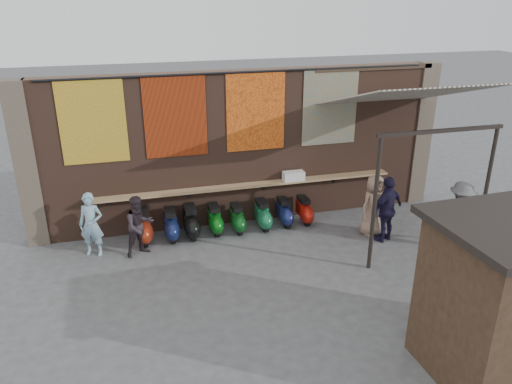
{
  "coord_description": "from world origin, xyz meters",
  "views": [
    {
      "loc": [
        -2.94,
        -9.36,
        5.84
      ],
      "look_at": [
        -0.04,
        1.2,
        1.37
      ],
      "focal_mm": 35.0,
      "sensor_mm": 36.0,
      "label": 1
    }
  ],
  "objects_px": {
    "shelf_box": "(294,176)",
    "scooter_stool_7": "(304,210)",
    "scooter_stool_4": "(237,219)",
    "shopper_tan": "(373,205)",
    "market_stall": "(512,302)",
    "diner_right": "(139,226)",
    "scooter_stool_2": "(191,222)",
    "scooter_stool_6": "(284,212)",
    "scooter_stool_0": "(144,227)",
    "scooter_stool_3": "(215,220)",
    "shopper_grey": "(460,215)",
    "scooter_stool_5": "(263,215)",
    "scooter_stool_1": "(171,225)",
    "diner_left": "(91,225)",
    "shopper_navy": "(387,209)"
  },
  "relations": [
    {
      "from": "shelf_box",
      "to": "scooter_stool_7",
      "type": "height_order",
      "value": "shelf_box"
    },
    {
      "from": "scooter_stool_0",
      "to": "scooter_stool_3",
      "type": "bearing_deg",
      "value": 1.25
    },
    {
      "from": "scooter_stool_6",
      "to": "shopper_grey",
      "type": "distance_m",
      "value": 4.32
    },
    {
      "from": "scooter_stool_7",
      "to": "diner_left",
      "type": "distance_m",
      "value": 5.42
    },
    {
      "from": "shopper_tan",
      "to": "shelf_box",
      "type": "bearing_deg",
      "value": 120.37
    },
    {
      "from": "shopper_tan",
      "to": "market_stall",
      "type": "height_order",
      "value": "market_stall"
    },
    {
      "from": "scooter_stool_5",
      "to": "scooter_stool_7",
      "type": "bearing_deg",
      "value": 1.6
    },
    {
      "from": "scooter_stool_0",
      "to": "scooter_stool_4",
      "type": "height_order",
      "value": "scooter_stool_0"
    },
    {
      "from": "scooter_stool_0",
      "to": "scooter_stool_7",
      "type": "height_order",
      "value": "scooter_stool_0"
    },
    {
      "from": "scooter_stool_1",
      "to": "market_stall",
      "type": "height_order",
      "value": "market_stall"
    },
    {
      "from": "shopper_navy",
      "to": "scooter_stool_7",
      "type": "bearing_deg",
      "value": -65.59
    },
    {
      "from": "diner_left",
      "to": "scooter_stool_7",
      "type": "bearing_deg",
      "value": 21.45
    },
    {
      "from": "scooter_stool_2",
      "to": "shopper_navy",
      "type": "xyz_separation_m",
      "value": [
        4.62,
        -1.48,
        0.45
      ]
    },
    {
      "from": "scooter_stool_4",
      "to": "market_stall",
      "type": "xyz_separation_m",
      "value": [
        3.01,
        -6.04,
        0.94
      ]
    },
    {
      "from": "scooter_stool_1",
      "to": "shopper_navy",
      "type": "height_order",
      "value": "shopper_navy"
    },
    {
      "from": "scooter_stool_5",
      "to": "shopper_grey",
      "type": "relative_size",
      "value": 0.45
    },
    {
      "from": "scooter_stool_1",
      "to": "shopper_tan",
      "type": "xyz_separation_m",
      "value": [
        4.96,
        -1.07,
        0.42
      ]
    },
    {
      "from": "shopper_grey",
      "to": "scooter_stool_7",
      "type": "bearing_deg",
      "value": -26.46
    },
    {
      "from": "scooter_stool_7",
      "to": "scooter_stool_2",
      "type": "bearing_deg",
      "value": -179.57
    },
    {
      "from": "scooter_stool_2",
      "to": "scooter_stool_7",
      "type": "relative_size",
      "value": 1.14
    },
    {
      "from": "scooter_stool_2",
      "to": "scooter_stool_4",
      "type": "height_order",
      "value": "scooter_stool_2"
    },
    {
      "from": "scooter_stool_5",
      "to": "diner_right",
      "type": "height_order",
      "value": "diner_right"
    },
    {
      "from": "shelf_box",
      "to": "scooter_stool_1",
      "type": "bearing_deg",
      "value": -174.55
    },
    {
      "from": "scooter_stool_3",
      "to": "scooter_stool_6",
      "type": "xyz_separation_m",
      "value": [
        1.86,
        -0.01,
        -0.01
      ]
    },
    {
      "from": "scooter_stool_5",
      "to": "shopper_tan",
      "type": "xyz_separation_m",
      "value": [
        2.58,
        -1.08,
        0.43
      ]
    },
    {
      "from": "shelf_box",
      "to": "diner_right",
      "type": "height_order",
      "value": "diner_right"
    },
    {
      "from": "shopper_tan",
      "to": "market_stall",
      "type": "bearing_deg",
      "value": -112.41
    },
    {
      "from": "shelf_box",
      "to": "diner_left",
      "type": "relative_size",
      "value": 0.36
    },
    {
      "from": "scooter_stool_1",
      "to": "shelf_box",
      "type": "bearing_deg",
      "value": 5.45
    },
    {
      "from": "scooter_stool_6",
      "to": "scooter_stool_0",
      "type": "bearing_deg",
      "value": -179.57
    },
    {
      "from": "scooter_stool_6",
      "to": "market_stall",
      "type": "xyz_separation_m",
      "value": [
        1.72,
        -6.1,
        0.94
      ]
    },
    {
      "from": "diner_right",
      "to": "scooter_stool_6",
      "type": "bearing_deg",
      "value": -13.83
    },
    {
      "from": "scooter_stool_3",
      "to": "scooter_stool_5",
      "type": "bearing_deg",
      "value": -2.66
    },
    {
      "from": "shopper_grey",
      "to": "diner_right",
      "type": "bearing_deg",
      "value": -2.31
    },
    {
      "from": "scooter_stool_4",
      "to": "shopper_tan",
      "type": "bearing_deg",
      "value": -18.05
    },
    {
      "from": "shopper_tan",
      "to": "diner_right",
      "type": "bearing_deg",
      "value": 155.67
    },
    {
      "from": "shelf_box",
      "to": "scooter_stool_0",
      "type": "bearing_deg",
      "value": -175.79
    },
    {
      "from": "scooter_stool_5",
      "to": "shopper_tan",
      "type": "relative_size",
      "value": 0.48
    },
    {
      "from": "scooter_stool_2",
      "to": "scooter_stool_6",
      "type": "bearing_deg",
      "value": 0.87
    },
    {
      "from": "scooter_stool_0",
      "to": "scooter_stool_6",
      "type": "bearing_deg",
      "value": 0.43
    },
    {
      "from": "diner_left",
      "to": "diner_right",
      "type": "xyz_separation_m",
      "value": [
        1.07,
        -0.28,
        -0.04
      ]
    },
    {
      "from": "diner_right",
      "to": "shopper_tan",
      "type": "distance_m",
      "value": 5.75
    },
    {
      "from": "scooter_stool_0",
      "to": "scooter_stool_1",
      "type": "distance_m",
      "value": 0.66
    },
    {
      "from": "scooter_stool_1",
      "to": "scooter_stool_4",
      "type": "distance_m",
      "value": 1.7
    },
    {
      "from": "scooter_stool_5",
      "to": "diner_left",
      "type": "bearing_deg",
      "value": -175.9
    },
    {
      "from": "shopper_grey",
      "to": "scooter_stool_5",
      "type": "bearing_deg",
      "value": -17.73
    },
    {
      "from": "shelf_box",
      "to": "scooter_stool_2",
      "type": "height_order",
      "value": "shelf_box"
    },
    {
      "from": "scooter_stool_7",
      "to": "scooter_stool_1",
      "type": "bearing_deg",
      "value": -179.42
    },
    {
      "from": "scooter_stool_1",
      "to": "diner_right",
      "type": "xyz_separation_m",
      "value": [
        -0.77,
        -0.58,
        0.36
      ]
    },
    {
      "from": "scooter_stool_3",
      "to": "scooter_stool_7",
      "type": "bearing_deg",
      "value": -0.62
    }
  ]
}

